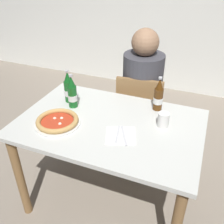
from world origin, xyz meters
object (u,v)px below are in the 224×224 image
at_px(chair_behind_table, 140,112).
at_px(beer_bottle_right, 158,96).
at_px(pizza_margherita_near, 57,121).
at_px(dining_table_main, 109,136).
at_px(paper_cup, 163,120).
at_px(diner_seated, 141,100).
at_px(beer_bottle_center, 69,89).
at_px(beer_bottle_left, 72,93).
at_px(napkin_with_cutlery, 121,135).

relative_size(chair_behind_table, beer_bottle_right, 3.44).
relative_size(chair_behind_table, pizza_margherita_near, 2.89).
bearing_deg(dining_table_main, paper_cup, 14.95).
distance_m(dining_table_main, diner_seated, 0.66).
distance_m(beer_bottle_right, paper_cup, 0.22).
bearing_deg(chair_behind_table, beer_bottle_center, 41.00).
height_order(dining_table_main, beer_bottle_left, beer_bottle_left).
xyz_separation_m(dining_table_main, paper_cup, (0.33, 0.09, 0.16)).
bearing_deg(paper_cup, napkin_with_cutlery, -137.50).
xyz_separation_m(beer_bottle_center, napkin_with_cutlery, (0.50, -0.26, -0.10)).
relative_size(diner_seated, beer_bottle_right, 4.89).
distance_m(chair_behind_table, beer_bottle_center, 0.73).
xyz_separation_m(diner_seated, napkin_with_cutlery, (0.08, -0.77, 0.17)).
bearing_deg(napkin_with_cutlery, diner_seated, 96.16).
relative_size(napkin_with_cutlery, paper_cup, 2.42).
relative_size(dining_table_main, pizza_margherita_near, 4.07).
height_order(diner_seated, beer_bottle_center, diner_seated).
relative_size(beer_bottle_left, paper_cup, 2.60).
relative_size(diner_seated, beer_bottle_center, 4.89).
bearing_deg(pizza_margherita_near, paper_cup, 20.06).
bearing_deg(pizza_margherita_near, chair_behind_table, 65.25).
height_order(pizza_margherita_near, beer_bottle_left, beer_bottle_left).
distance_m(beer_bottle_right, napkin_with_cutlery, 0.42).
relative_size(diner_seated, beer_bottle_left, 4.89).
bearing_deg(beer_bottle_left, napkin_with_cutlery, -24.64).
xyz_separation_m(chair_behind_table, beer_bottle_center, (-0.43, -0.46, 0.37)).
relative_size(pizza_margherita_near, napkin_with_cutlery, 1.28).
height_order(chair_behind_table, beer_bottle_right, beer_bottle_right).
bearing_deg(beer_bottle_center, beer_bottle_right, 11.47).
distance_m(dining_table_main, beer_bottle_right, 0.44).
bearing_deg(chair_behind_table, beer_bottle_right, 116.29).
xyz_separation_m(chair_behind_table, napkin_with_cutlery, (0.08, -0.72, 0.27)).
xyz_separation_m(chair_behind_table, pizza_margherita_near, (-0.35, -0.75, 0.29)).
xyz_separation_m(diner_seated, pizza_margherita_near, (-0.34, -0.80, 0.19)).
distance_m(pizza_margherita_near, beer_bottle_left, 0.25).
relative_size(diner_seated, paper_cup, 12.73).
bearing_deg(diner_seated, pizza_margherita_near, -112.93).
bearing_deg(diner_seated, chair_behind_table, -81.59).
xyz_separation_m(dining_table_main, diner_seated, (0.04, 0.66, -0.05)).
distance_m(dining_table_main, chair_behind_table, 0.63).
distance_m(diner_seated, pizza_margherita_near, 0.89).
relative_size(pizza_margherita_near, beer_bottle_right, 1.19).
relative_size(dining_table_main, beer_bottle_center, 4.86).
height_order(beer_bottle_center, napkin_with_cutlery, beer_bottle_center).
relative_size(dining_table_main, beer_bottle_left, 4.86).
distance_m(dining_table_main, pizza_margherita_near, 0.36).
bearing_deg(paper_cup, chair_behind_table, 119.08).
relative_size(pizza_margherita_near, paper_cup, 3.10).
bearing_deg(diner_seated, dining_table_main, -93.26).
bearing_deg(beer_bottle_left, dining_table_main, -16.51).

